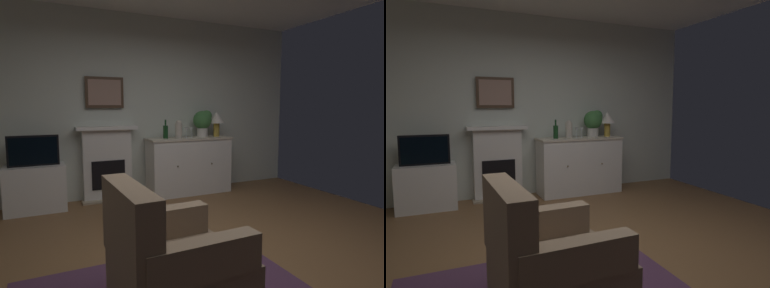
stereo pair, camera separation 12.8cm
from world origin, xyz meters
The scene contains 14 objects.
ground_plane centered at (0.00, 0.00, -0.05)m, with size 5.47×5.29×0.10m, color brown.
wall_rear centered at (0.00, 2.62, 1.39)m, with size 5.47×0.06×2.78m, color silver.
fireplace_unit centered at (-0.56, 2.49, 0.55)m, with size 0.87×0.30×1.10m.
framed_picture centered at (-0.56, 2.53, 1.59)m, with size 0.55×0.04×0.45m.
sideboard_cabinet centered at (0.70, 2.31, 0.45)m, with size 1.34×0.49×0.90m.
table_lamp centered at (1.20, 2.31, 1.18)m, with size 0.26×0.26×0.40m.
wine_bottle centered at (0.30, 2.32, 1.00)m, with size 0.08×0.08×0.29m.
wine_glass_left centered at (0.63, 2.26, 1.02)m, with size 0.07×0.07×0.16m.
wine_glass_center centered at (0.74, 2.32, 1.02)m, with size 0.07×0.07×0.16m.
vase_decorative centered at (0.50, 2.26, 1.04)m, with size 0.11×0.11×0.28m.
tv_cabinet centered at (-1.53, 2.33, 0.31)m, with size 0.75×0.42×0.62m.
tv_set centered at (-1.53, 2.30, 0.82)m, with size 0.62×0.07×0.40m.
potted_plant_small centered at (0.97, 2.36, 1.15)m, with size 0.30×0.30×0.43m.
armchair centered at (-0.73, -0.50, 0.38)m, with size 0.83×0.80×0.92m.
Camera 1 is at (-1.46, -2.37, 1.38)m, focal length 30.52 mm.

